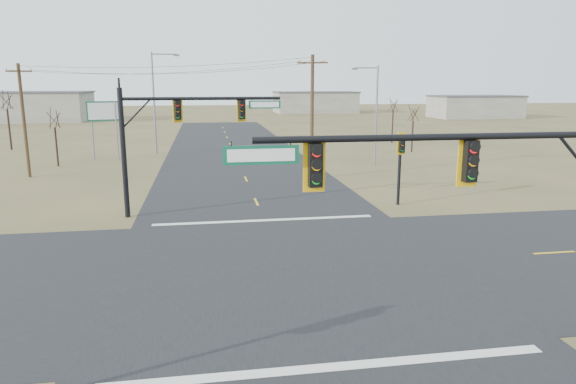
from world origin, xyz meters
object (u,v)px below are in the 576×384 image
object	(u,v)px
utility_pole_near	(312,116)
bare_tree_d	(393,104)
pedestal_signal_ne	(401,152)
streetlight_c	(156,98)
utility_pole_far	(24,119)
streetlight_a	(374,110)
bare_tree_c	(413,113)
mast_arm_near	(474,183)
bare_tree_b	(6,100)
bare_tree_a	(54,118)
mast_arm_far	(177,124)
highway_sign	(104,118)

from	to	relation	value
utility_pole_near	bare_tree_d	world-z (taller)	utility_pole_near
pedestal_signal_ne	streetlight_c	xyz separation A→B (m)	(-16.51, 26.28, 2.61)
utility_pole_far	streetlight_c	world-z (taller)	streetlight_c
streetlight_a	bare_tree_c	world-z (taller)	streetlight_a
mast_arm_near	utility_pole_far	size ratio (longest dim) A/B	1.17
bare_tree_c	streetlight_c	bearing A→B (deg)	173.98
bare_tree_c	bare_tree_b	bearing A→B (deg)	168.03
bare_tree_a	bare_tree_d	world-z (taller)	bare_tree_d
utility_pole_far	bare_tree_a	size ratio (longest dim) A/B	1.62
bare_tree_b	bare_tree_c	distance (m)	44.83
utility_pole_near	bare_tree_d	bearing A→B (deg)	56.31
bare_tree_b	mast_arm_near	bearing A→B (deg)	-60.51
streetlight_c	bare_tree_a	size ratio (longest dim) A/B	1.92
mast_arm_far	utility_pole_near	size ratio (longest dim) A/B	0.93
pedestal_signal_ne	bare_tree_c	xyz separation A→B (m)	(10.58, 23.42, 0.94)
utility_pole_far	streetlight_c	size ratio (longest dim) A/B	0.85
pedestal_signal_ne	bare_tree_c	bearing A→B (deg)	59.26
pedestal_signal_ne	bare_tree_a	distance (m)	31.57
highway_sign	streetlight_a	world-z (taller)	streetlight_a
mast_arm_far	bare_tree_d	distance (m)	40.84
utility_pole_far	streetlight_a	xyz separation A→B (m)	(29.06, 1.42, 0.36)
mast_arm_far	utility_pole_near	world-z (taller)	utility_pole_near
mast_arm_far	pedestal_signal_ne	bearing A→B (deg)	-22.30
bare_tree_d	bare_tree_c	bearing A→B (deg)	-96.66
mast_arm_near	utility_pole_far	xyz separation A→B (m)	(-20.66, 31.30, -0.24)
streetlight_c	bare_tree_c	xyz separation A→B (m)	(27.09, -2.86, -1.67)
bare_tree_b	bare_tree_c	bearing A→B (deg)	-11.97
pedestal_signal_ne	mast_arm_far	bearing A→B (deg)	174.80
streetlight_c	bare_tree_d	distance (m)	28.76
mast_arm_far	streetlight_a	distance (m)	22.81
utility_pole_far	highway_sign	bearing A→B (deg)	63.86
streetlight_c	bare_tree_d	size ratio (longest dim) A/B	1.77
utility_pole_far	bare_tree_d	distance (m)	41.45
highway_sign	bare_tree_c	world-z (taller)	highway_sign
highway_sign	bare_tree_d	xyz separation A→B (m)	(32.84, 9.36, 0.73)
highway_sign	pedestal_signal_ne	bearing A→B (deg)	-61.43
bare_tree_d	mast_arm_near	bearing A→B (deg)	-108.46
bare_tree_a	bare_tree_d	xyz separation A→B (m)	(36.45, 12.77, 0.45)
mast_arm_near	utility_pole_near	bearing A→B (deg)	85.23
bare_tree_d	streetlight_c	bearing A→B (deg)	-168.08
bare_tree_a	utility_pole_near	bearing A→B (deg)	-24.77
mast_arm_far	pedestal_signal_ne	xyz separation A→B (m)	(13.14, 0.29, -1.88)
mast_arm_far	pedestal_signal_ne	distance (m)	13.27
bare_tree_a	bare_tree_c	xyz separation A→B (m)	(35.43, 3.99, -0.11)
utility_pole_far	streetlight_a	world-z (taller)	streetlight_a
highway_sign	bare_tree_a	bearing A→B (deg)	-151.03
mast_arm_near	bare_tree_b	bearing A→B (deg)	117.82
mast_arm_far	highway_sign	distance (m)	24.53
bare_tree_b	bare_tree_c	size ratio (longest dim) A/B	1.30
mast_arm_near	streetlight_c	size ratio (longest dim) A/B	0.99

